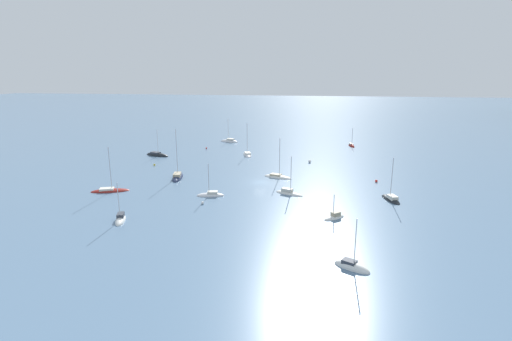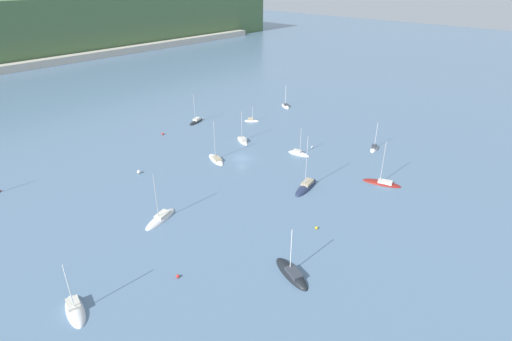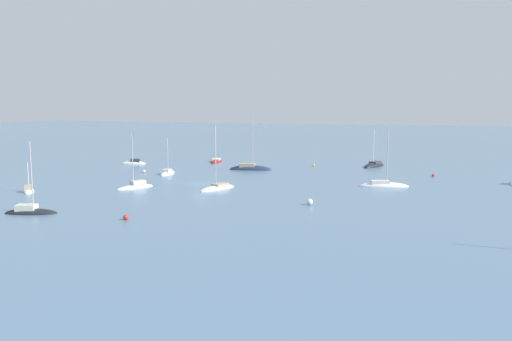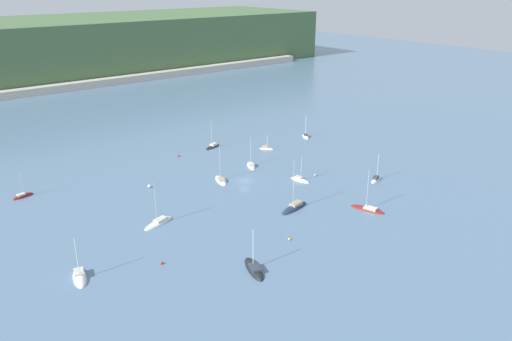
# 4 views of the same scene
# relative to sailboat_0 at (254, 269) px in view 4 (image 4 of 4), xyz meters

# --- Properties ---
(ground_plane) EXTENTS (600.00, 600.00, 0.00)m
(ground_plane) POSITION_rel_sailboat_0_xyz_m (25.10, 35.43, -0.07)
(ground_plane) COLOR slate
(hillside_ridge) EXTENTS (346.62, 84.13, 29.50)m
(hillside_ridge) POSITION_rel_sailboat_0_xyz_m (25.10, 224.09, 14.68)
(hillside_ridge) COLOR #4C6B42
(hillside_ridge) RESTS_ON ground_plane
(shore_town_strip) EXTENTS (294.63, 6.00, 3.45)m
(shore_town_strip) POSITION_rel_sailboat_0_xyz_m (25.10, 178.53, 1.65)
(shore_town_strip) COLOR beige
(shore_town_strip) RESTS_ON ground_plane
(sailboat_0) EXTENTS (5.07, 8.66, 9.11)m
(sailboat_0) POSITION_rel_sailboat_0_xyz_m (0.00, 0.00, 0.00)
(sailboat_0) COLOR black
(sailboat_0) RESTS_ON ground_plane
(sailboat_1) EXTENTS (4.69, 7.79, 10.62)m
(sailboat_1) POSITION_rel_sailboat_0_xyz_m (20.13, 39.34, 0.02)
(sailboat_1) COLOR white
(sailboat_1) RESTS_ON ground_plane
(sailboat_2) EXTENTS (8.48, 4.54, 10.64)m
(sailboat_2) POSITION_rel_sailboat_0_xyz_m (-4.72, 27.71, 0.02)
(sailboat_2) COLOR silver
(sailboat_2) RESTS_ON ground_plane
(sailboat_3) EXTENTS (4.06, 7.37, 9.43)m
(sailboat_3) POSITION_rel_sailboat_0_xyz_m (-26.20, 17.52, 0.03)
(sailboat_3) COLOR silver
(sailboat_3) RESTS_ON ground_plane
(sailboat_4) EXTENTS (4.98, 8.72, 10.58)m
(sailboat_4) POSITION_rel_sailboat_0_xyz_m (36.67, 3.31, 0.02)
(sailboat_4) COLOR maroon
(sailboat_4) RESTS_ON ground_plane
(sailboat_5) EXTENTS (4.56, 6.70, 8.99)m
(sailboat_5) POSITION_rel_sailboat_0_xyz_m (33.15, 42.86, 0.09)
(sailboat_5) COLOR white
(sailboat_5) RESTS_ON ground_plane
(sailboat_6) EXTENTS (4.04, 4.49, 5.21)m
(sailboat_6) POSITION_rel_sailboat_0_xyz_m (46.46, 51.90, 0.07)
(sailboat_6) COLOR white
(sailboat_6) RESTS_ON ground_plane
(sailboat_7) EXTENTS (5.41, 2.42, 7.32)m
(sailboat_7) POSITION_rel_sailboat_0_xyz_m (-23.95, 61.41, 0.01)
(sailboat_7) COLOR maroon
(sailboat_7) RESTS_ON ground_plane
(sailboat_8) EXTENTS (6.89, 4.06, 9.54)m
(sailboat_8) POSITION_rel_sailboat_0_xyz_m (34.38, 64.10, 0.07)
(sailboat_8) COLOR black
(sailboat_8) RESTS_ON ground_plane
(sailboat_9) EXTENTS (9.28, 4.08, 13.14)m
(sailboat_9) POSITION_rel_sailboat_0_xyz_m (23.74, 14.58, 0.05)
(sailboat_9) COLOR #232D4C
(sailboat_9) RESTS_ON ground_plane
(sailboat_10) EXTENTS (4.23, 5.46, 8.26)m
(sailboat_10) POSITION_rel_sailboat_0_xyz_m (65.04, 53.30, 0.01)
(sailboat_10) COLOR white
(sailboat_10) RESTS_ON ground_plane
(sailboat_11) EXTENTS (2.96, 6.20, 7.79)m
(sailboat_11) POSITION_rel_sailboat_0_xyz_m (36.74, 26.32, 0.03)
(sailboat_11) COLOR silver
(sailboat_11) RESTS_ON ground_plane
(sailboat_12) EXTENTS (5.84, 3.28, 7.94)m
(sailboat_12) POSITION_rel_sailboat_0_xyz_m (52.76, 13.70, 0.05)
(sailboat_12) COLOR white
(sailboat_12) RESTS_ON ground_plane
(mooring_buoy_0) EXTENTS (0.64, 0.64, 0.64)m
(mooring_buoy_0) POSITION_rel_sailboat_0_xyz_m (21.22, 63.09, 0.25)
(mooring_buoy_0) COLOR red
(mooring_buoy_0) RESTS_ON ground_plane
(mooring_buoy_1) EXTENTS (0.57, 0.57, 0.57)m
(mooring_buoy_1) POSITION_rel_sailboat_0_xyz_m (42.21, 26.02, 0.21)
(mooring_buoy_1) COLOR white
(mooring_buoy_1) RESTS_ON ground_plane
(mooring_buoy_2) EXTENTS (0.53, 0.53, 0.53)m
(mooring_buoy_2) POSITION_rel_sailboat_0_xyz_m (12.63, 4.11, 0.19)
(mooring_buoy_2) COLOR yellow
(mooring_buoy_2) RESTS_ON ground_plane
(mooring_buoy_3) EXTENTS (0.55, 0.55, 0.55)m
(mooring_buoy_3) POSITION_rel_sailboat_0_xyz_m (-12.39, 12.47, 0.20)
(mooring_buoy_3) COLOR red
(mooring_buoy_3) RESTS_ON ground_plane
(mooring_buoy_4) EXTENTS (0.85, 0.85, 0.85)m
(mooring_buoy_4) POSITION_rel_sailboat_0_xyz_m (3.10, 47.14, 0.35)
(mooring_buoy_4) COLOR white
(mooring_buoy_4) RESTS_ON ground_plane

